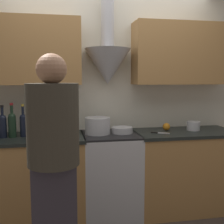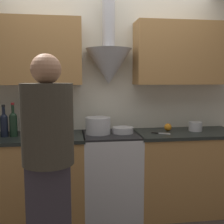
% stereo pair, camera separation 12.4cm
% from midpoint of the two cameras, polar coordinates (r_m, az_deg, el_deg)
% --- Properties ---
extents(wall_back, '(8.40, 0.51, 2.60)m').
position_cam_midpoint_polar(wall_back, '(3.27, 0.02, 5.80)').
color(wall_back, silver).
rests_on(wall_back, ground_plane).
extents(counter_left, '(1.21, 0.62, 0.92)m').
position_cam_midpoint_polar(counter_left, '(3.17, -15.72, -12.90)').
color(counter_left, '#B27F47').
rests_on(counter_left, ground_plane).
extents(counter_right, '(1.16, 0.62, 0.92)m').
position_cam_midpoint_polar(counter_right, '(3.42, 15.76, -11.43)').
color(counter_right, '#B27F47').
rests_on(counter_right, ground_plane).
extents(stove_range, '(0.60, 0.60, 0.92)m').
position_cam_midpoint_polar(stove_range, '(3.18, 0.87, -12.52)').
color(stove_range, silver).
rests_on(stove_range, ground_plane).
extents(wine_bottle_3, '(0.08, 0.08, 0.33)m').
position_cam_midpoint_polar(wine_bottle_3, '(3.06, -20.00, -2.28)').
color(wine_bottle_3, black).
rests_on(wine_bottle_3, counter_left).
extents(wine_bottle_4, '(0.08, 0.08, 0.35)m').
position_cam_midpoint_polar(wine_bottle_4, '(3.04, -18.32, -2.12)').
color(wine_bottle_4, black).
rests_on(wine_bottle_4, counter_left).
extents(wine_bottle_5, '(0.07, 0.07, 0.34)m').
position_cam_midpoint_polar(wine_bottle_5, '(3.05, -16.30, -2.19)').
color(wine_bottle_5, black).
rests_on(wine_bottle_5, counter_left).
extents(wine_bottle_6, '(0.08, 0.08, 0.34)m').
position_cam_midpoint_polar(wine_bottle_6, '(3.03, -14.65, -2.00)').
color(wine_bottle_6, black).
rests_on(wine_bottle_6, counter_left).
extents(wine_bottle_7, '(0.07, 0.07, 0.34)m').
position_cam_midpoint_polar(wine_bottle_7, '(3.01, -12.88, -2.18)').
color(wine_bottle_7, black).
rests_on(wine_bottle_7, counter_left).
extents(wine_bottle_8, '(0.07, 0.07, 0.34)m').
position_cam_midpoint_polar(wine_bottle_8, '(3.01, -11.25, -2.11)').
color(wine_bottle_8, black).
rests_on(wine_bottle_8, counter_left).
extents(stock_pot, '(0.27, 0.27, 0.18)m').
position_cam_midpoint_polar(stock_pot, '(3.04, -1.70, -2.77)').
color(stock_pot, silver).
rests_on(stock_pot, stove_range).
extents(mixing_bowl, '(0.23, 0.23, 0.07)m').
position_cam_midpoint_polar(mixing_bowl, '(3.09, 3.33, -3.69)').
color(mixing_bowl, silver).
rests_on(mixing_bowl, stove_range).
extents(orange_fruit, '(0.08, 0.08, 0.08)m').
position_cam_midpoint_polar(orange_fruit, '(3.30, 12.35, -3.01)').
color(orange_fruit, orange).
rests_on(orange_fruit, counter_right).
extents(saucepan, '(0.15, 0.15, 0.10)m').
position_cam_midpoint_polar(saucepan, '(3.37, 17.61, -2.81)').
color(saucepan, silver).
rests_on(saucepan, counter_right).
extents(chefs_knife, '(0.20, 0.12, 0.01)m').
position_cam_midpoint_polar(chefs_knife, '(3.11, 11.07, -4.28)').
color(chefs_knife, silver).
rests_on(chefs_knife, counter_right).
extents(person_foreground_left, '(0.36, 0.36, 1.69)m').
position_cam_midpoint_polar(person_foreground_left, '(2.06, -11.09, -9.94)').
color(person_foreground_left, '#38333D').
rests_on(person_foreground_left, ground_plane).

